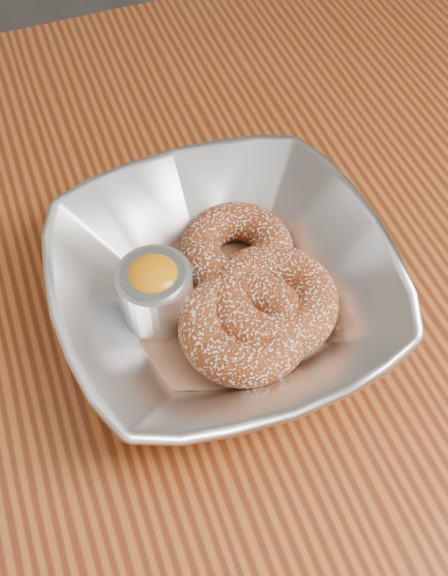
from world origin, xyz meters
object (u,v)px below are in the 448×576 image
object	(u,v)px
table	(108,391)
donut_extra	(272,301)
donut_back	(237,249)
donut_front	(244,326)
ramekin	(156,291)
serving_bowl	(224,288)

from	to	relation	value
table	donut_extra	xyz separation A→B (m)	(0.13, -0.04, 0.13)
donut_back	donut_front	world-z (taller)	donut_front
donut_back	donut_front	distance (m)	0.07
donut_extra	ramekin	xyz separation A→B (m)	(-0.08, 0.03, 0.01)
table	ramekin	bearing A→B (deg)	-6.25
serving_bowl	donut_front	world-z (taller)	serving_bowl
table	donut_front	xyz separation A→B (m)	(0.10, -0.05, 0.13)
serving_bowl	donut_extra	xyz separation A→B (m)	(0.03, -0.02, -0.00)
donut_front	donut_extra	distance (m)	0.03
donut_back	donut_extra	xyz separation A→B (m)	(0.01, -0.06, 0.00)
table	donut_back	distance (m)	0.18
donut_back	donut_front	bearing A→B (deg)	-107.04
serving_bowl	donut_front	size ratio (longest dim) A/B	2.61
serving_bowl	donut_front	distance (m)	0.03
table	serving_bowl	xyz separation A→B (m)	(0.10, -0.02, 0.13)
table	ramekin	xyz separation A→B (m)	(0.05, -0.01, 0.14)
donut_back	table	bearing A→B (deg)	-172.10
table	ramekin	distance (m)	0.15
donut_back	ramekin	world-z (taller)	ramekin
table	serving_bowl	world-z (taller)	serving_bowl
table	donut_front	bearing A→B (deg)	-25.76
donut_back	donut_extra	bearing A→B (deg)	-84.09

